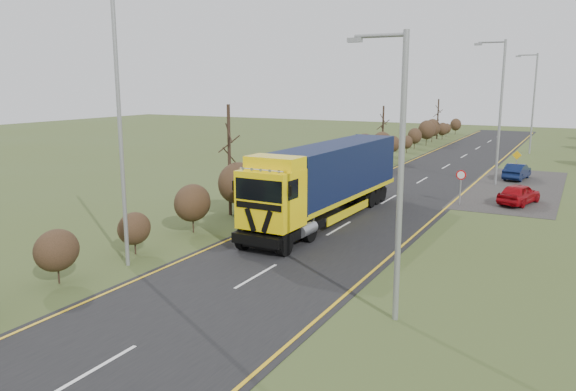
% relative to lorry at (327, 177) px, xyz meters
% --- Properties ---
extents(ground, '(160.00, 160.00, 0.00)m').
position_rel_lorry_xyz_m(ground, '(1.29, -5.36, -2.31)').
color(ground, '#414F21').
rests_on(ground, ground).
extents(road, '(8.00, 120.00, 0.02)m').
position_rel_lorry_xyz_m(road, '(1.29, 4.64, -2.30)').
color(road, black).
rests_on(road, ground).
extents(layby, '(6.00, 18.00, 0.02)m').
position_rel_lorry_xyz_m(layby, '(7.79, 14.64, -2.29)').
color(layby, '#2A2725').
rests_on(layby, ground).
extents(lane_markings, '(7.52, 116.00, 0.01)m').
position_rel_lorry_xyz_m(lane_markings, '(1.29, 4.33, -2.28)').
color(lane_markings, gold).
rests_on(lane_markings, road).
extents(hedgerow, '(2.24, 102.04, 6.05)m').
position_rel_lorry_xyz_m(hedgerow, '(-4.70, 2.53, -0.69)').
color(hedgerow, '#2E2114').
rests_on(hedgerow, ground).
extents(lorry, '(2.84, 14.64, 4.06)m').
position_rel_lorry_xyz_m(lorry, '(0.00, 0.00, 0.00)').
color(lorry, black).
rests_on(lorry, ground).
extents(car_red_hatchback, '(2.43, 3.95, 1.26)m').
position_rel_lorry_xyz_m(car_red_hatchback, '(8.58, 9.03, -1.68)').
color(car_red_hatchback, '#9B070E').
rests_on(car_red_hatchback, ground).
extents(car_blue_sedan, '(1.74, 3.79, 1.21)m').
position_rel_lorry_xyz_m(car_blue_sedan, '(7.47, 18.39, -1.70)').
color(car_blue_sedan, '#091434').
rests_on(car_blue_sedan, ground).
extents(streetlight_near, '(1.84, 0.18, 8.64)m').
position_rel_lorry_xyz_m(streetlight_near, '(6.99, -10.69, 2.44)').
color(streetlight_near, gray).
rests_on(streetlight_near, ground).
extents(streetlight_mid, '(2.14, 0.20, 10.10)m').
position_rel_lorry_xyz_m(streetlight_mid, '(6.23, 15.36, 3.29)').
color(streetlight_mid, gray).
rests_on(streetlight_mid, ground).
extents(streetlight_far, '(2.14, 0.20, 10.09)m').
position_rel_lorry_xyz_m(streetlight_far, '(6.69, 36.01, 3.29)').
color(streetlight_far, gray).
rests_on(streetlight_far, ground).
extents(left_pole, '(0.16, 0.16, 10.43)m').
position_rel_lorry_xyz_m(left_pole, '(-3.96, -10.62, 2.91)').
color(left_pole, gray).
rests_on(left_pole, ground).
extents(speed_sign, '(0.58, 0.10, 2.12)m').
position_rel_lorry_xyz_m(speed_sign, '(5.49, 7.15, -0.85)').
color(speed_sign, gray).
rests_on(speed_sign, ground).
extents(warning_board, '(0.71, 0.11, 1.85)m').
position_rel_lorry_xyz_m(warning_board, '(7.09, 21.36, -1.18)').
color(warning_board, gray).
rests_on(warning_board, ground).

